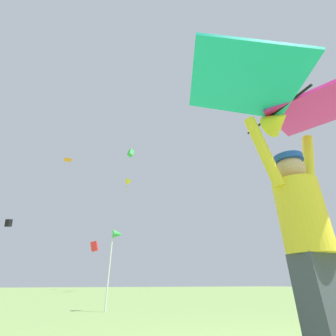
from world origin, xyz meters
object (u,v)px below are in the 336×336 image
object	(u,v)px
distant_kite_red_mid_left	(94,246)
marker_flag	(116,240)
held_stunt_kite	(282,102)
distant_kite_yellow_low_left	(127,183)
distant_kite_orange_overhead_distant	(68,159)
distant_kite_black_far_center	(9,223)
distant_kite_green_low_right	(131,153)
kite_flyer_person	(307,237)

from	to	relation	value
distant_kite_red_mid_left	marker_flag	world-z (taller)	distant_kite_red_mid_left
held_stunt_kite	marker_flag	size ratio (longest dim) A/B	1.01
held_stunt_kite	distant_kite_yellow_low_left	distance (m)	21.32
distant_kite_orange_overhead_distant	marker_flag	distance (m)	22.32
distant_kite_black_far_center	distant_kite_orange_overhead_distant	world-z (taller)	distant_kite_orange_overhead_distant
held_stunt_kite	distant_kite_orange_overhead_distant	xyz separation A→B (m)	(-2.13, 24.82, 11.05)
held_stunt_kite	distant_kite_orange_overhead_distant	size ratio (longest dim) A/B	1.82
held_stunt_kite	distant_kite_green_low_right	distance (m)	33.77
distant_kite_green_low_right	distant_kite_yellow_low_left	size ratio (longest dim) A/B	0.83
marker_flag	distant_kite_red_mid_left	bearing A→B (deg)	83.46
held_stunt_kite	distant_kite_red_mid_left	world-z (taller)	distant_kite_red_mid_left
held_stunt_kite	marker_flag	distance (m)	5.78
distant_kite_yellow_low_left	kite_flyer_person	bearing A→B (deg)	-100.36
distant_kite_green_low_right	held_stunt_kite	bearing A→B (deg)	-101.87
kite_flyer_person	distant_kite_yellow_low_left	size ratio (longest dim) A/B	1.25
distant_kite_black_far_center	distant_kite_orange_overhead_distant	bearing A→B (deg)	-15.71
distant_kite_orange_overhead_distant	distant_kite_yellow_low_left	distance (m)	8.54
held_stunt_kite	distant_kite_orange_overhead_distant	world-z (taller)	distant_kite_orange_overhead_distant
distant_kite_black_far_center	distant_kite_yellow_low_left	size ratio (longest dim) A/B	0.49
distant_kite_black_far_center	marker_flag	bearing A→B (deg)	-73.49
held_stunt_kite	distant_kite_yellow_low_left	world-z (taller)	distant_kite_yellow_low_left
marker_flag	distant_kite_yellow_low_left	bearing A→B (deg)	75.08
distant_kite_orange_overhead_distant	distant_kite_yellow_low_left	world-z (taller)	distant_kite_orange_overhead_distant
distant_kite_green_low_right	distant_kite_red_mid_left	bearing A→B (deg)	-142.24
kite_flyer_person	held_stunt_kite	bearing A→B (deg)	-90.92
distant_kite_black_far_center	kite_flyer_person	bearing A→B (deg)	-76.69
distant_kite_orange_overhead_distant	distant_kite_yellow_low_left	xyz separation A→B (m)	(5.72, -5.11, -3.76)
distant_kite_orange_overhead_distant	marker_flag	xyz separation A→B (m)	(2.00, -19.05, -11.45)
kite_flyer_person	marker_flag	distance (m)	5.73
distant_kite_red_mid_left	distant_kite_orange_overhead_distant	bearing A→B (deg)	-164.41
distant_kite_green_low_right	marker_flag	size ratio (longest dim) A/B	0.63
distant_kite_yellow_low_left	marker_flag	bearing A→B (deg)	-104.92
kite_flyer_person	distant_kite_green_low_right	xyz separation A→B (m)	(6.10, 28.96, 17.33)
held_stunt_kite	distant_kite_black_far_center	xyz separation A→B (m)	(-6.11, 25.94, 3.75)
kite_flyer_person	distant_kite_red_mid_left	xyz separation A→B (m)	(2.19, 25.93, 3.30)
marker_flag	distant_kite_black_far_center	bearing A→B (deg)	106.51
held_stunt_kite	distant_kite_red_mid_left	xyz separation A→B (m)	(2.19, 26.02, 2.08)
distant_kite_yellow_low_left	distant_kite_red_mid_left	bearing A→B (deg)	102.45
held_stunt_kite	distant_kite_black_far_center	bearing A→B (deg)	103.26
held_stunt_kite	distant_kite_red_mid_left	bearing A→B (deg)	85.18
distant_kite_green_low_right	kite_flyer_person	bearing A→B (deg)	-101.90
kite_flyer_person	distant_kite_black_far_center	world-z (taller)	distant_kite_black_far_center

